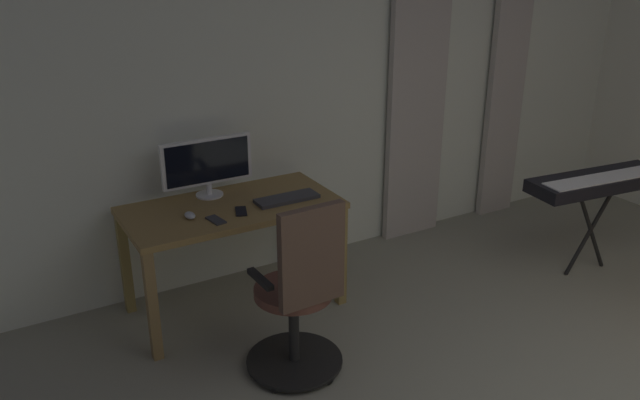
{
  "coord_description": "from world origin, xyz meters",
  "views": [
    {
      "loc": [
        2.62,
        0.72,
        2.31
      ],
      "look_at": [
        0.91,
        -2.25,
        0.93
      ],
      "focal_mm": 36.28,
      "sensor_mm": 36.0,
      "label": 1
    }
  ],
  "objects_px": {
    "computer_keyboard": "(287,198)",
    "cell_phone_face_up": "(241,211)",
    "computer_mouse": "(190,215)",
    "desk": "(232,219)",
    "piano_keyboard": "(599,183)",
    "cell_phone_by_monitor": "(216,220)",
    "computer_monitor": "(207,164)",
    "office_chair": "(300,299)"
  },
  "relations": [
    {
      "from": "computer_keyboard",
      "to": "cell_phone_face_up",
      "type": "xyz_separation_m",
      "value": [
        0.34,
        0.03,
        -0.01
      ]
    },
    {
      "from": "computer_mouse",
      "to": "cell_phone_face_up",
      "type": "bearing_deg",
      "value": 167.93
    },
    {
      "from": "desk",
      "to": "piano_keyboard",
      "type": "height_order",
      "value": "piano_keyboard"
    },
    {
      "from": "cell_phone_by_monitor",
      "to": "computer_keyboard",
      "type": "bearing_deg",
      "value": 179.8
    },
    {
      "from": "cell_phone_face_up",
      "to": "piano_keyboard",
      "type": "distance_m",
      "value": 2.56
    },
    {
      "from": "computer_keyboard",
      "to": "computer_mouse",
      "type": "distance_m",
      "value": 0.64
    },
    {
      "from": "computer_keyboard",
      "to": "cell_phone_face_up",
      "type": "relative_size",
      "value": 2.9
    },
    {
      "from": "piano_keyboard",
      "to": "computer_keyboard",
      "type": "bearing_deg",
      "value": -12.32
    },
    {
      "from": "computer_monitor",
      "to": "cell_phone_by_monitor",
      "type": "bearing_deg",
      "value": 74.25
    },
    {
      "from": "piano_keyboard",
      "to": "cell_phone_face_up",
      "type": "bearing_deg",
      "value": -9.23
    },
    {
      "from": "cell_phone_face_up",
      "to": "cell_phone_by_monitor",
      "type": "relative_size",
      "value": 1.0
    },
    {
      "from": "cell_phone_face_up",
      "to": "cell_phone_by_monitor",
      "type": "height_order",
      "value": "same"
    },
    {
      "from": "computer_keyboard",
      "to": "cell_phone_face_up",
      "type": "bearing_deg",
      "value": 5.42
    },
    {
      "from": "computer_monitor",
      "to": "computer_mouse",
      "type": "xyz_separation_m",
      "value": [
        0.24,
        0.3,
        -0.2
      ]
    },
    {
      "from": "desk",
      "to": "computer_keyboard",
      "type": "distance_m",
      "value": 0.38
    },
    {
      "from": "computer_monitor",
      "to": "cell_phone_face_up",
      "type": "bearing_deg",
      "value": 100.64
    },
    {
      "from": "office_chair",
      "to": "cell_phone_by_monitor",
      "type": "xyz_separation_m",
      "value": [
        0.21,
        -0.67,
        0.26
      ]
    },
    {
      "from": "desk",
      "to": "piano_keyboard",
      "type": "xyz_separation_m",
      "value": [
        -2.47,
        0.83,
        0.05
      ]
    },
    {
      "from": "computer_mouse",
      "to": "cell_phone_face_up",
      "type": "relative_size",
      "value": 0.69
    },
    {
      "from": "desk",
      "to": "cell_phone_by_monitor",
      "type": "relative_size",
      "value": 9.4
    },
    {
      "from": "computer_keyboard",
      "to": "computer_mouse",
      "type": "relative_size",
      "value": 4.17
    },
    {
      "from": "desk",
      "to": "cell_phone_face_up",
      "type": "xyz_separation_m",
      "value": [
        -0.01,
        0.14,
        0.1
      ]
    },
    {
      "from": "desk",
      "to": "cell_phone_by_monitor",
      "type": "distance_m",
      "value": 0.28
    },
    {
      "from": "cell_phone_face_up",
      "to": "piano_keyboard",
      "type": "bearing_deg",
      "value": -175.95
    },
    {
      "from": "office_chair",
      "to": "computer_keyboard",
      "type": "xyz_separation_m",
      "value": [
        -0.31,
        -0.75,
        0.27
      ]
    },
    {
      "from": "computer_monitor",
      "to": "office_chair",
      "type": "bearing_deg",
      "value": 94.96
    },
    {
      "from": "computer_monitor",
      "to": "computer_mouse",
      "type": "relative_size",
      "value": 6.09
    },
    {
      "from": "cell_phone_by_monitor",
      "to": "computer_mouse",
      "type": "bearing_deg",
      "value": -52.76
    },
    {
      "from": "desk",
      "to": "cell_phone_by_monitor",
      "type": "bearing_deg",
      "value": 46.47
    },
    {
      "from": "computer_mouse",
      "to": "piano_keyboard",
      "type": "distance_m",
      "value": 2.87
    },
    {
      "from": "computer_monitor",
      "to": "computer_keyboard",
      "type": "relative_size",
      "value": 1.46
    },
    {
      "from": "office_chair",
      "to": "piano_keyboard",
      "type": "distance_m",
      "value": 2.44
    },
    {
      "from": "computer_keyboard",
      "to": "desk",
      "type": "bearing_deg",
      "value": -16.97
    },
    {
      "from": "computer_keyboard",
      "to": "cell_phone_face_up",
      "type": "distance_m",
      "value": 0.34
    },
    {
      "from": "computer_keyboard",
      "to": "piano_keyboard",
      "type": "height_order",
      "value": "computer_keyboard"
    },
    {
      "from": "computer_monitor",
      "to": "cell_phone_face_up",
      "type": "distance_m",
      "value": 0.43
    },
    {
      "from": "office_chair",
      "to": "piano_keyboard",
      "type": "height_order",
      "value": "office_chair"
    },
    {
      "from": "cell_phone_face_up",
      "to": "computer_keyboard",
      "type": "bearing_deg",
      "value": -154.87
    },
    {
      "from": "computer_keyboard",
      "to": "cell_phone_face_up",
      "type": "height_order",
      "value": "computer_keyboard"
    },
    {
      "from": "computer_keyboard",
      "to": "piano_keyboard",
      "type": "relative_size",
      "value": 0.38
    },
    {
      "from": "office_chair",
      "to": "computer_monitor",
      "type": "bearing_deg",
      "value": 92.79
    },
    {
      "from": "computer_monitor",
      "to": "computer_mouse",
      "type": "height_order",
      "value": "computer_monitor"
    }
  ]
}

